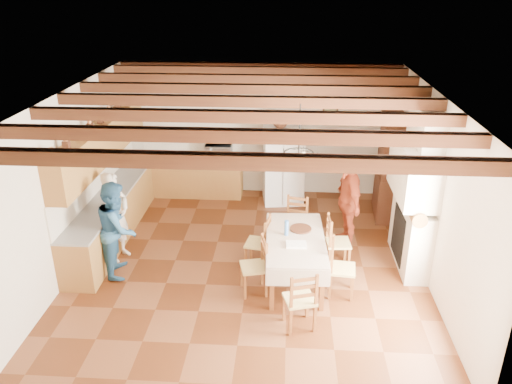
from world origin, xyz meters
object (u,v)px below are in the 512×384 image
dining_table (295,243)px  person_woman_red (348,201)px  hutch (390,167)px  chair_right_far (338,242)px  chair_end_far (295,223)px  person_man (116,217)px  person_woman_blue (117,228)px  refrigerator (283,165)px  chair_left_far (258,242)px  microwave (219,151)px  chair_left_near (254,266)px  chair_end_near (300,298)px  chair_right_near (342,268)px

dining_table → person_woman_red: person_woman_red is taller
hutch → chair_right_far: bearing=-114.3°
chair_right_far → chair_end_far: same height
person_man → person_woman_blue: (0.17, -0.44, 0.01)m
refrigerator → chair_left_far: bearing=-105.6°
chair_right_far → person_man: bearing=85.1°
person_woman_blue → microwave: person_woman_blue is taller
chair_end_far → person_woman_red: bearing=21.7°
refrigerator → chair_left_near: 3.62m
dining_table → refrigerator: bearing=94.3°
person_woman_red → chair_end_near: bearing=-31.5°
hutch → person_man: bearing=-152.5°
chair_end_near → hutch: bearing=-132.8°
dining_table → chair_right_near: size_ratio=1.93×
chair_left_far → chair_end_near: 1.74m
person_woman_red → hutch: bearing=131.6°
refrigerator → chair_left_far: 2.86m
person_woman_blue → microwave: (1.26, 3.34, 0.24)m
person_woman_red → microwave: (-2.68, 2.10, 0.18)m
chair_right_near → person_woman_blue: 3.75m
chair_left_far → chair_end_far: same height
hutch → chair_end_near: bearing=-111.3°
person_woman_red → dining_table: bearing=-47.7°
chair_left_far → chair_end_far: (0.65, 0.77, 0.00)m
person_woman_red → microwave: person_woman_red is taller
refrigerator → chair_right_far: bearing=-77.5°
chair_right_far → chair_end_near: bearing=153.4°
person_man → refrigerator: bearing=-25.8°
hutch → chair_right_near: 3.28m
hutch → chair_left_near: size_ratio=2.23×
chair_left_near → person_woman_red: 2.39m
chair_left_far → chair_right_far: same height
dining_table → chair_left_near: bearing=-150.2°
microwave → person_woman_blue: bearing=-112.1°
chair_right_far → chair_end_near: (-0.69, -1.69, 0.00)m
refrigerator → dining_table: bearing=-93.3°
chair_right_near → person_man: (-3.89, 0.87, 0.34)m
chair_left_near → chair_end_far: same height
chair_left_far → chair_right_far: bearing=104.3°
chair_right_near → person_man: size_ratio=0.58×
chair_right_near → person_man: person_man is taller
chair_end_near → microwave: 4.99m
chair_end_near → person_woman_red: 2.72m
dining_table → hutch: bearing=53.6°
dining_table → chair_left_far: chair_left_far is taller
chair_right_near → chair_left_far: bearing=68.1°
refrigerator → chair_left_near: size_ratio=1.79×
chair_left_near → microwave: (-1.05, 3.81, 0.58)m
dining_table → chair_left_near: size_ratio=1.93×
chair_end_far → refrigerator: bearing=108.9°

